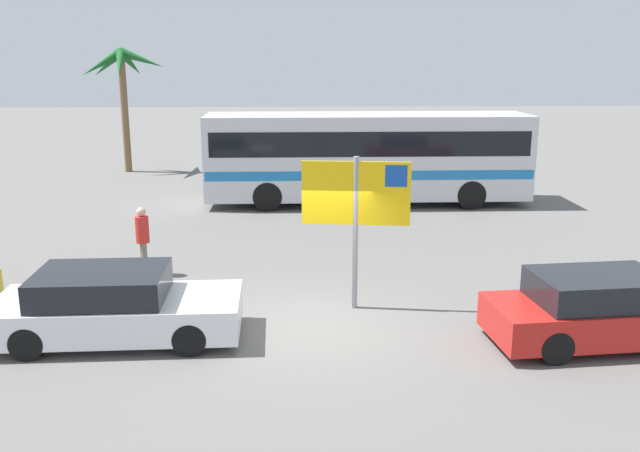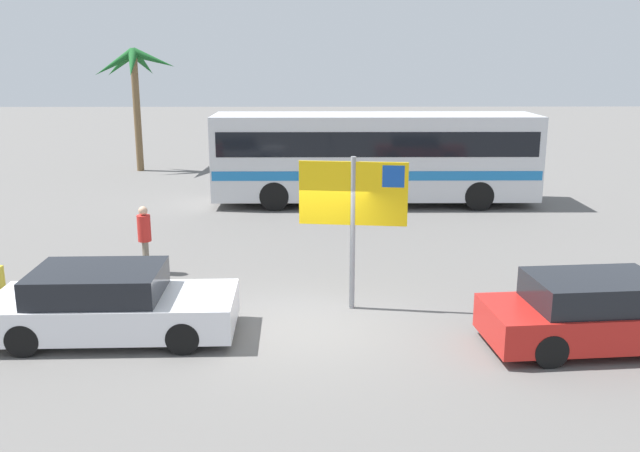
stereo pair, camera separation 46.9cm
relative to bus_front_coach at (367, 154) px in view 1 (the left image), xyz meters
The scene contains 7 objects.
ground 11.79m from the bus_front_coach, 101.32° to the right, with size 120.00×120.00×0.00m, color #605E5B.
bus_front_coach is the anchor object (origin of this frame).
ferry_sign 10.59m from the bus_front_coach, 97.12° to the right, with size 2.19×0.33×3.20m.
car_white 13.38m from the bus_front_coach, 116.59° to the right, with size 4.55×1.95×1.32m.
car_red 12.89m from the bus_front_coach, 76.18° to the right, with size 4.53×2.03×1.32m.
pedestrian_by_bus 10.23m from the bus_front_coach, 127.70° to the right, with size 0.32×0.32×1.67m.
palm_tree_seaside 12.80m from the bus_front_coach, 144.51° to the left, with size 3.64×3.67×5.53m.
Camera 1 is at (-0.34, -12.45, 5.13)m, focal length 38.05 mm.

